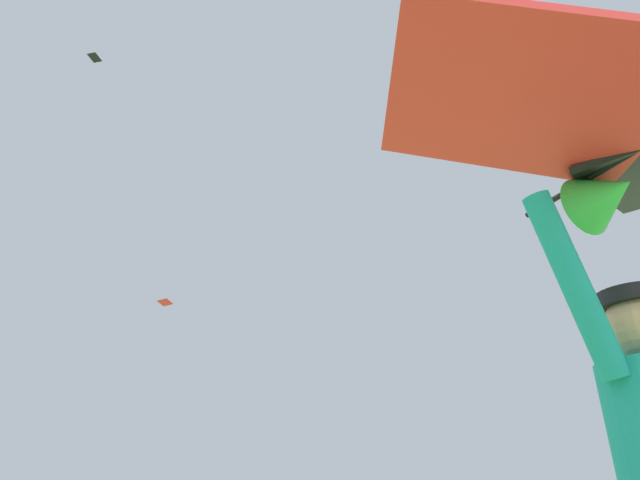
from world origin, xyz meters
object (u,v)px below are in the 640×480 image
object	(u,v)px
distant_kite_magenta_high_right	(445,20)
distant_kite_red_mid_left	(165,302)
distant_kite_black_low_right	(95,57)
held_stunt_kite	(617,148)

from	to	relation	value
distant_kite_magenta_high_right	distant_kite_red_mid_left	bearing A→B (deg)	90.99
distant_kite_black_low_right	distant_kite_magenta_high_right	bearing A→B (deg)	-45.67
distant_kite_black_low_right	distant_kite_red_mid_left	bearing A→B (deg)	58.75
distant_kite_magenta_high_right	distant_kite_black_low_right	world-z (taller)	distant_kite_black_low_right
distant_kite_magenta_high_right	distant_kite_red_mid_left	xyz separation A→B (m)	(-0.44, 25.31, -3.80)
distant_kite_magenta_high_right	distant_kite_black_low_right	distance (m)	13.96
distant_kite_red_mid_left	distant_kite_black_low_right	distance (m)	18.48
held_stunt_kite	distant_kite_red_mid_left	bearing A→B (deg)	74.13
distant_kite_magenta_high_right	distant_kite_black_low_right	xyz separation A→B (m)	(-9.74, 9.97, 0.64)
distant_kite_red_mid_left	distant_kite_magenta_high_right	bearing A→B (deg)	-89.01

